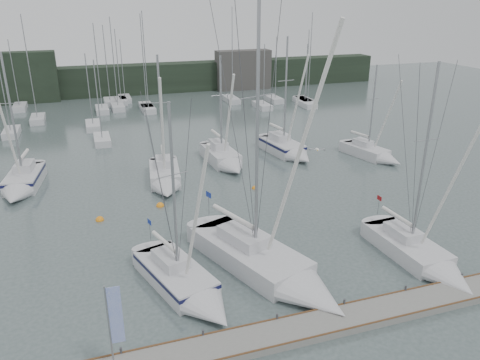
# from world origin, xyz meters

# --- Properties ---
(ground) EXTENTS (160.00, 160.00, 0.00)m
(ground) POSITION_xyz_m (0.00, 0.00, 0.00)
(ground) COLOR #475755
(ground) RESTS_ON ground
(dock) EXTENTS (24.00, 2.00, 0.40)m
(dock) POSITION_xyz_m (0.00, -5.00, 0.20)
(dock) COLOR slate
(dock) RESTS_ON ground
(far_treeline) EXTENTS (90.00, 4.00, 5.00)m
(far_treeline) POSITION_xyz_m (0.00, 62.00, 2.50)
(far_treeline) COLOR black
(far_treeline) RESTS_ON ground
(far_building_left) EXTENTS (12.00, 3.00, 8.00)m
(far_building_left) POSITION_xyz_m (-20.00, 60.00, 4.00)
(far_building_left) COLOR black
(far_building_left) RESTS_ON ground
(far_building_right) EXTENTS (10.00, 3.00, 7.00)m
(far_building_right) POSITION_xyz_m (18.00, 60.00, 3.50)
(far_building_right) COLOR #423F3D
(far_building_right) RESTS_ON ground
(mast_forest) EXTENTS (50.81, 27.67, 14.76)m
(mast_forest) POSITION_xyz_m (-1.86, 47.27, 0.48)
(mast_forest) COLOR #BCBCC0
(mast_forest) RESTS_ON ground
(sailboat_near_left) EXTENTS (5.12, 9.06, 12.07)m
(sailboat_near_left) POSITION_xyz_m (-5.82, -0.07, 0.54)
(sailboat_near_left) COLOR #BCBCC0
(sailboat_near_left) RESTS_ON ground
(sailboat_near_center) EXTENTS (7.49, 12.63, 18.68)m
(sailboat_near_center) POSITION_xyz_m (-0.36, -0.25, 0.62)
(sailboat_near_center) COLOR #BCBCC0
(sailboat_near_center) RESTS_ON ground
(sailboat_near_right) EXTENTS (3.12, 9.29, 13.68)m
(sailboat_near_right) POSITION_xyz_m (9.18, -1.83, 0.51)
(sailboat_near_right) COLOR #BCBCC0
(sailboat_near_right) RESTS_ON ground
(sailboat_mid_a) EXTENTS (3.73, 8.21, 12.79)m
(sailboat_mid_a) POSITION_xyz_m (-16.46, 19.99, 0.65)
(sailboat_mid_a) COLOR #BCBCC0
(sailboat_mid_a) RESTS_ON ground
(sailboat_mid_b) EXTENTS (3.67, 8.29, 12.41)m
(sailboat_mid_b) POSITION_xyz_m (-4.14, 17.10, 0.61)
(sailboat_mid_b) COLOR #BCBCC0
(sailboat_mid_b) RESTS_ON ground
(sailboat_mid_c) EXTENTS (3.16, 8.26, 11.69)m
(sailboat_mid_c) POSITION_xyz_m (2.61, 20.54, 0.63)
(sailboat_mid_c) COLOR #BCBCC0
(sailboat_mid_c) RESTS_ON ground
(sailboat_mid_d) EXTENTS (4.01, 8.43, 13.30)m
(sailboat_mid_d) POSITION_xyz_m (10.06, 21.46, 0.65)
(sailboat_mid_d) COLOR #BCBCC0
(sailboat_mid_d) RESTS_ON ground
(sailboat_mid_e) EXTENTS (4.06, 7.57, 10.47)m
(sailboat_mid_e) POSITION_xyz_m (18.27, 17.48, 0.51)
(sailboat_mid_e) COLOR #BCBCC0
(sailboat_mid_e) RESTS_ON ground
(buoy_a) EXTENTS (0.64, 0.64, 0.64)m
(buoy_a) POSITION_xyz_m (-5.35, 12.86, 0.00)
(buoy_a) COLOR orange
(buoy_a) RESTS_ON ground
(buoy_b) EXTENTS (0.50, 0.50, 0.50)m
(buoy_b) POSITION_xyz_m (3.35, 13.95, 0.00)
(buoy_b) COLOR orange
(buoy_b) RESTS_ON ground
(buoy_c) EXTENTS (0.64, 0.64, 0.64)m
(buoy_c) POSITION_xyz_m (-10.23, 11.74, 0.00)
(buoy_c) COLOR orange
(buoy_c) RESTS_ON ground
(dock_banner) EXTENTS (0.67, 0.08, 4.38)m
(dock_banner) POSITION_xyz_m (-10.17, -4.90, 2.99)
(dock_banner) COLOR gray
(dock_banner) RESTS_ON dock
(seagull) EXTENTS (0.87, 0.43, 0.18)m
(seagull) POSITION_xyz_m (2.42, 0.94, 7.75)
(seagull) COLOR white
(seagull) RESTS_ON ground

